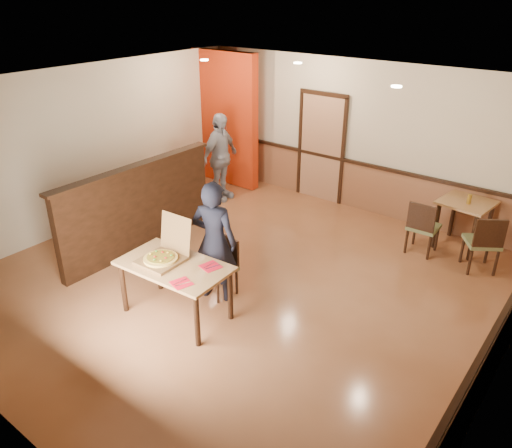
{
  "coord_description": "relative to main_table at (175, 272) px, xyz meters",
  "views": [
    {
      "loc": [
        4.01,
        -4.87,
        3.99
      ],
      "look_at": [
        0.24,
        0.0,
        1.02
      ],
      "focal_mm": 35.0,
      "sensor_mm": 36.0,
      "label": 1
    }
  ],
  "objects": [
    {
      "name": "diner_chair",
      "position": [
        0.12,
        0.79,
        -0.2
      ],
      "size": [
        0.47,
        0.47,
        0.83
      ],
      "rotation": [
        0.0,
        0.0,
        -0.16
      ],
      "color": "#636C3F",
      "rests_on": "floor"
    },
    {
      "name": "spot_a",
      "position": [
        -2.13,
        2.97,
        2.12
      ],
      "size": [
        0.14,
        0.14,
        0.02
      ],
      "primitive_type": "cylinder",
      "color": "#FFECB2",
      "rests_on": "ceiling"
    },
    {
      "name": "diner",
      "position": [
        0.11,
        0.64,
        0.2
      ],
      "size": [
        0.73,
        0.6,
        1.73
      ],
      "primitive_type": "imported",
      "rotation": [
        0.0,
        0.0,
        3.47
      ],
      "color": "black",
      "rests_on": "floor"
    },
    {
      "name": "wainscot_right",
      "position": [
        3.64,
        1.17,
        -0.21
      ],
      "size": [
        0.04,
        7.0,
        0.9
      ],
      "primitive_type": "cube",
      "color": "brown",
      "rests_on": "floor"
    },
    {
      "name": "floor",
      "position": [
        0.17,
        1.17,
        -0.66
      ],
      "size": [
        7.0,
        7.0,
        0.0
      ],
      "primitive_type": "plane",
      "color": "#A86941",
      "rests_on": "ground"
    },
    {
      "name": "napkin_far",
      "position": [
        0.41,
        0.24,
        0.11
      ],
      "size": [
        0.28,
        0.28,
        0.01
      ],
      "rotation": [
        0.0,
        0.0,
        -0.23
      ],
      "color": "red",
      "rests_on": "main_table"
    },
    {
      "name": "spot_c",
      "position": [
        1.57,
        2.67,
        2.12
      ],
      "size": [
        0.14,
        0.14,
        0.02
      ],
      "primitive_type": "cylinder",
      "color": "#FFECB2",
      "rests_on": "ceiling"
    },
    {
      "name": "booth_partition",
      "position": [
        -1.83,
        0.97,
        0.08
      ],
      "size": [
        0.2,
        3.1,
        1.44
      ],
      "color": "black",
      "rests_on": "floor"
    },
    {
      "name": "wainscot_back",
      "position": [
        0.17,
        4.64,
        -0.21
      ],
      "size": [
        7.0,
        0.04,
        0.9
      ],
      "primitive_type": "cube",
      "color": "brown",
      "rests_on": "floor"
    },
    {
      "name": "pizza_box",
      "position": [
        -0.18,
        -0.0,
        0.18
      ],
      "size": [
        0.54,
        0.63,
        0.54
      ],
      "rotation": [
        0.0,
        0.0,
        0.04
      ],
      "color": "brown",
      "rests_on": "main_table"
    },
    {
      "name": "condiment",
      "position": [
        2.4,
        4.13,
        0.25
      ],
      "size": [
        0.06,
        0.06,
        0.16
      ],
      "primitive_type": "cylinder",
      "color": "#8A6219",
      "rests_on": "side_table"
    },
    {
      "name": "pizza",
      "position": [
        -0.18,
        -0.06,
        0.16
      ],
      "size": [
        0.48,
        0.48,
        0.03
      ],
      "primitive_type": "cylinder",
      "rotation": [
        0.0,
        0.0,
        -0.11
      ],
      "color": "#E1B951",
      "rests_on": "pizza_box"
    },
    {
      "name": "main_table",
      "position": [
        0.0,
        0.0,
        0.0
      ],
      "size": [
        1.48,
        0.9,
        0.77
      ],
      "rotation": [
        0.0,
        0.0,
        0.06
      ],
      "color": "#B4824C",
      "rests_on": "floor"
    },
    {
      "name": "side_chair_left",
      "position": [
        1.91,
        3.6,
        -0.16
      ],
      "size": [
        0.46,
        0.46,
        0.91
      ],
      "rotation": [
        0.0,
        0.0,
        3.17
      ],
      "color": "#636C3F",
      "rests_on": "floor"
    },
    {
      "name": "napkin_near",
      "position": [
        0.4,
        -0.26,
        0.11
      ],
      "size": [
        0.28,
        0.28,
        0.01
      ],
      "rotation": [
        0.0,
        0.0,
        -0.29
      ],
      "color": "red",
      "rests_on": "main_table"
    },
    {
      "name": "chair_rail_back",
      "position": [
        0.17,
        4.62,
        0.26
      ],
      "size": [
        7.0,
        0.06,
        0.06
      ],
      "primitive_type": "cube",
      "color": "black",
      "rests_on": "wall_back"
    },
    {
      "name": "back_door",
      "position": [
        -0.63,
        4.63,
        0.39
      ],
      "size": [
        0.9,
        0.06,
        2.1
      ],
      "primitive_type": "cube",
      "color": "tan",
      "rests_on": "wall_back"
    },
    {
      "name": "spot_b",
      "position": [
        -0.63,
        3.67,
        2.12
      ],
      "size": [
        0.14,
        0.14,
        0.02
      ],
      "primitive_type": "cylinder",
      "color": "#FFECB2",
      "rests_on": "ceiling"
    },
    {
      "name": "wall_back",
      "position": [
        0.17,
        4.67,
        0.74
      ],
      "size": [
        7.0,
        0.0,
        7.0
      ],
      "primitive_type": "plane",
      "rotation": [
        1.57,
        0.0,
        0.0
      ],
      "color": "beige",
      "rests_on": "floor"
    },
    {
      "name": "side_table",
      "position": [
        2.36,
        4.22,
        -0.01
      ],
      "size": [
        0.86,
        0.86,
        0.83
      ],
      "rotation": [
        0.0,
        0.0,
        -0.12
      ],
      "color": "#B4824C",
      "rests_on": "floor"
    },
    {
      "name": "ceiling",
      "position": [
        0.17,
        1.17,
        2.14
      ],
      "size": [
        7.0,
        7.0,
        0.0
      ],
      "primitive_type": "plane",
      "rotation": [
        3.14,
        0.0,
        0.0
      ],
      "color": "black",
      "rests_on": "wall_back"
    },
    {
      "name": "wall_left",
      "position": [
        -3.33,
        1.17,
        0.74
      ],
      "size": [
        0.0,
        7.0,
        7.0
      ],
      "primitive_type": "plane",
      "rotation": [
        1.57,
        0.0,
        1.57
      ],
      "color": "beige",
      "rests_on": "floor"
    },
    {
      "name": "side_chair_right",
      "position": [
        2.84,
        3.61,
        -0.15
      ],
      "size": [
        0.64,
        0.64,
        0.94
      ],
      "rotation": [
        0.0,
        0.0,
        3.73
      ],
      "color": "#636C3F",
      "rests_on": "floor"
    },
    {
      "name": "red_accent_panel",
      "position": [
        -2.73,
        4.17,
        0.74
      ],
      "size": [
        1.6,
        0.2,
        2.78
      ],
      "primitive_type": "cube",
      "color": "#AD2A0C",
      "rests_on": "floor"
    },
    {
      "name": "passerby",
      "position": [
        -2.18,
        3.36,
        0.22
      ],
      "size": [
        0.51,
        1.06,
        1.76
      ],
      "primitive_type": "imported",
      "rotation": [
        0.0,
        0.0,
        1.65
      ],
      "color": "#9999A1",
      "rests_on": "floor"
    },
    {
      "name": "chair_rail_right",
      "position": [
        3.62,
        1.17,
        0.26
      ],
      "size": [
        0.06,
        7.0,
        0.06
      ],
      "primitive_type": "cube",
      "color": "black",
      "rests_on": "wall_right"
    }
  ]
}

